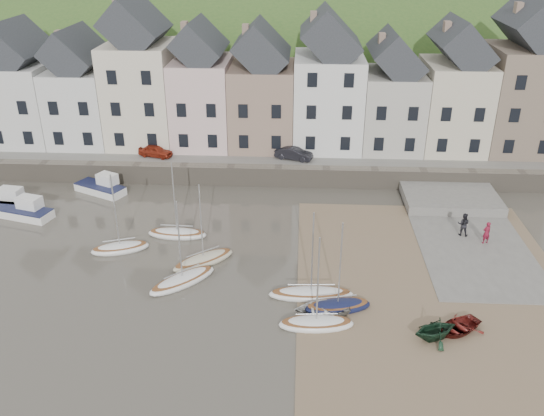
# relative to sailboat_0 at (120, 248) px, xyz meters

# --- Properties ---
(ground) EXTENTS (160.00, 160.00, 0.00)m
(ground) POSITION_rel_sailboat_0_xyz_m (11.11, -4.33, -0.26)
(ground) COLOR #464237
(ground) RESTS_ON ground
(quay_land) EXTENTS (90.00, 30.00, 1.50)m
(quay_land) POSITION_rel_sailboat_0_xyz_m (11.11, 27.67, 0.49)
(quay_land) COLOR #355923
(quay_land) RESTS_ON ground
(quay_street) EXTENTS (70.00, 7.00, 0.10)m
(quay_street) POSITION_rel_sailboat_0_xyz_m (11.11, 16.17, 1.29)
(quay_street) COLOR slate
(quay_street) RESTS_ON quay_land
(seawall) EXTENTS (70.00, 1.20, 1.80)m
(seawall) POSITION_rel_sailboat_0_xyz_m (11.11, 12.67, 0.64)
(seawall) COLOR slate
(seawall) RESTS_ON ground
(beach) EXTENTS (18.00, 26.00, 0.06)m
(beach) POSITION_rel_sailboat_0_xyz_m (22.11, -4.33, -0.23)
(beach) COLOR #7D674C
(beach) RESTS_ON ground
(slipway) EXTENTS (8.00, 18.00, 0.12)m
(slipway) POSITION_rel_sailboat_0_xyz_m (26.11, 3.67, -0.20)
(slipway) COLOR slate
(slipway) RESTS_ON ground
(hillside) EXTENTS (134.40, 84.00, 84.00)m
(hillside) POSITION_rel_sailboat_0_xyz_m (6.11, 55.67, -18.26)
(hillside) COLOR #355923
(hillside) RESTS_ON ground
(townhouse_terrace) EXTENTS (61.05, 8.00, 13.93)m
(townhouse_terrace) POSITION_rel_sailboat_0_xyz_m (12.87, 19.67, 7.06)
(townhouse_terrace) COLOR silver
(townhouse_terrace) RESTS_ON quay_land
(sailboat_0) EXTENTS (4.47, 2.80, 6.32)m
(sailboat_0) POSITION_rel_sailboat_0_xyz_m (0.00, 0.00, 0.00)
(sailboat_0) COLOR white
(sailboat_0) RESTS_ON ground
(sailboat_1) EXTENTS (4.63, 1.68, 6.32)m
(sailboat_1) POSITION_rel_sailboat_0_xyz_m (3.75, 2.42, -0.00)
(sailboat_1) COLOR white
(sailboat_1) RESTS_ON ground
(sailboat_2) EXTENTS (4.67, 4.15, 6.32)m
(sailboat_2) POSITION_rel_sailboat_0_xyz_m (6.40, -1.37, -0.00)
(sailboat_2) COLOR beige
(sailboat_2) RESTS_ON ground
(sailboat_3) EXTENTS (4.67, 4.55, 6.32)m
(sailboat_3) POSITION_rel_sailboat_0_xyz_m (5.43, -4.00, -0.00)
(sailboat_3) COLOR white
(sailboat_3) RESTS_ON ground
(sailboat_4) EXTENTS (5.56, 1.80, 6.32)m
(sailboat_4) POSITION_rel_sailboat_0_xyz_m (13.99, -5.10, -0.01)
(sailboat_4) COLOR white
(sailboat_4) RESTS_ON ground
(sailboat_5) EXTENTS (4.42, 2.36, 6.32)m
(sailboat_5) POSITION_rel_sailboat_0_xyz_m (15.65, -6.34, 0.00)
(sailboat_5) COLOR #13193D
(sailboat_5) RESTS_ON ground
(sailboat_6) EXTENTS (4.63, 1.87, 6.32)m
(sailboat_6) POSITION_rel_sailboat_0_xyz_m (14.28, -8.17, -0.00)
(sailboat_6) COLOR white
(sailboat_6) RESTS_ON ground
(motorboat_0) EXTENTS (5.61, 2.44, 1.70)m
(motorboat_0) POSITION_rel_sailboat_0_xyz_m (-12.00, 6.82, 0.32)
(motorboat_0) COLOR white
(motorboat_0) RESTS_ON ground
(motorboat_1) EXTENTS (5.70, 3.13, 1.70)m
(motorboat_1) POSITION_rel_sailboat_0_xyz_m (-9.61, 5.10, 0.32)
(motorboat_1) COLOR white
(motorboat_1) RESTS_ON ground
(motorboat_2) EXTENTS (5.04, 3.66, 1.70)m
(motorboat_2) POSITION_rel_sailboat_0_xyz_m (-4.63, 10.13, 0.32)
(motorboat_2) COLOR white
(motorboat_2) RESTS_ON ground
(rowboat_white) EXTENTS (3.77, 2.94, 0.71)m
(rowboat_white) POSITION_rel_sailboat_0_xyz_m (14.61, -6.89, 0.15)
(rowboat_white) COLOR silver
(rowboat_white) RESTS_ON beach
(rowboat_green) EXTENTS (3.36, 3.16, 1.41)m
(rowboat_green) POSITION_rel_sailboat_0_xyz_m (21.07, -8.97, 0.50)
(rowboat_green) COLOR #16311F
(rowboat_green) RESTS_ON beach
(rowboat_red) EXTENTS (3.76, 3.53, 0.63)m
(rowboat_red) POSITION_rel_sailboat_0_xyz_m (22.58, -8.20, 0.11)
(rowboat_red) COLOR maroon
(rowboat_red) RESTS_ON beach
(person_red) EXTENTS (0.75, 0.61, 1.76)m
(person_red) POSITION_rel_sailboat_0_xyz_m (27.11, 2.42, 0.74)
(person_red) COLOR maroon
(person_red) RESTS_ON slipway
(person_dark) EXTENTS (1.07, 0.95, 1.85)m
(person_dark) POSITION_rel_sailboat_0_xyz_m (25.69, 3.60, 0.78)
(person_dark) COLOR black
(person_dark) RESTS_ON slipway
(car_left) EXTENTS (3.54, 2.16, 1.13)m
(car_left) POSITION_rel_sailboat_0_xyz_m (-0.84, 15.17, 1.90)
(car_left) COLOR maroon
(car_left) RESTS_ON quay_street
(car_right) EXTENTS (3.79, 2.27, 1.18)m
(car_right) POSITION_rel_sailboat_0_xyz_m (12.47, 15.17, 1.93)
(car_right) COLOR black
(car_right) RESTS_ON quay_street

